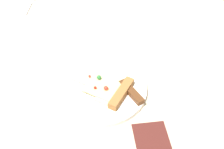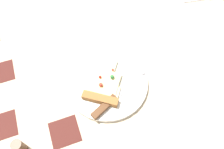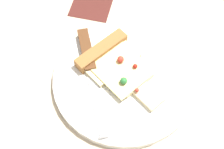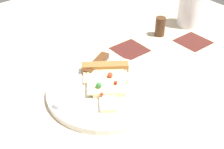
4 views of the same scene
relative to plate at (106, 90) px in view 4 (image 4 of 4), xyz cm
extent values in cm
cube|color=#C6B293|center=(-0.41, 1.39, -2.27)|extent=(133.71, 133.71, 3.00)
cube|color=#4C1E19|center=(17.75, 11.59, -0.87)|extent=(9.00, 9.00, 0.20)
cube|color=#4C1E19|center=(35.97, 3.02, -0.87)|extent=(9.00, 9.00, 0.20)
cylinder|color=white|center=(0.00, 0.00, 0.00)|extent=(28.16, 28.16, 1.54)
cube|color=beige|center=(2.30, 3.27, 1.27)|extent=(12.45, 11.23, 1.00)
cube|color=beige|center=(-0.86, -1.23, 1.27)|extent=(9.11, 8.72, 1.00)
cube|color=beige|center=(-3.74, -5.32, 1.27)|extent=(5.93, 6.32, 1.00)
cube|color=#EDD88C|center=(0.57, 0.82, 1.92)|extent=(13.28, 13.47, 0.30)
cube|color=#9E6633|center=(4.02, 5.73, 1.87)|extent=(11.31, 9.02, 2.20)
sphere|color=red|center=(2.26, 1.47, 2.73)|extent=(1.31, 1.31, 1.31)
sphere|color=red|center=(-3.57, -2.99, 2.48)|extent=(0.82, 0.82, 0.82)
sphere|color=#2D7A38|center=(-2.34, -0.19, 2.74)|extent=(1.34, 1.34, 1.34)
sphere|color=#B21E14|center=(1.51, -1.67, 2.51)|extent=(0.89, 0.89, 0.89)
cube|color=silver|center=(-7.23, 3.58, 0.92)|extent=(11.70, 6.95, 0.30)
cone|color=silver|center=(-12.65, 1.01, 0.92)|extent=(2.66, 2.66, 2.00)
cube|color=#593319|center=(3.61, 8.73, 1.57)|extent=(9.98, 6.28, 1.60)
cylinder|color=white|center=(43.53, 11.65, 4.86)|extent=(7.60, 7.60, 11.27)
cylinder|color=#4C2D19|center=(30.89, 12.45, 2.26)|extent=(3.11, 3.11, 6.05)
camera|label=1|loc=(54.81, -3.41, 60.29)|focal=43.19mm
camera|label=2|loc=(10.77, 35.85, 69.68)|focal=36.44mm
camera|label=3|loc=(-32.53, -5.00, 56.42)|focal=52.76mm
camera|label=4|loc=(-36.54, -48.06, 48.04)|focal=51.07mm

